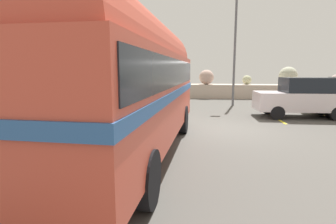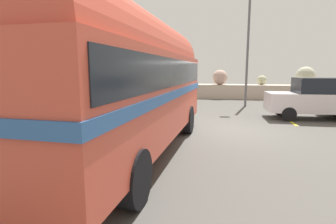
# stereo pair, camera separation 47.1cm
# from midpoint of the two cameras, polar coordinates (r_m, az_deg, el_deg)

# --- Properties ---
(ground) EXTENTS (32.00, 26.00, 0.02)m
(ground) POSITION_cam_midpoint_polar(r_m,az_deg,el_deg) (9.97, 10.08, -3.86)
(ground) COLOR #4F4C47
(breakwater) EXTENTS (31.36, 2.52, 2.50)m
(breakwater) POSITION_cam_midpoint_polar(r_m,az_deg,el_deg) (21.55, 7.42, 5.05)
(breakwater) COLOR #C0AE9C
(breakwater) RESTS_ON ground
(vintage_coach) EXTENTS (2.91, 8.71, 3.70)m
(vintage_coach) POSITION_cam_midpoint_polar(r_m,az_deg,el_deg) (6.80, -10.48, 7.57)
(vintage_coach) COLOR black
(vintage_coach) RESTS_ON ground
(parked_car_nearest) EXTENTS (4.12, 1.78, 1.86)m
(parked_car_nearest) POSITION_cam_midpoint_polar(r_m,az_deg,el_deg) (13.69, 26.28, 2.91)
(parked_car_nearest) COLOR black
(parked_car_nearest) RESTS_ON ground
(lamp_post) EXTENTS (0.87, 0.91, 6.52)m
(lamp_post) POSITION_cam_midpoint_polar(r_m,az_deg,el_deg) (16.86, 13.27, 13.74)
(lamp_post) COLOR #5B5B60
(lamp_post) RESTS_ON ground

